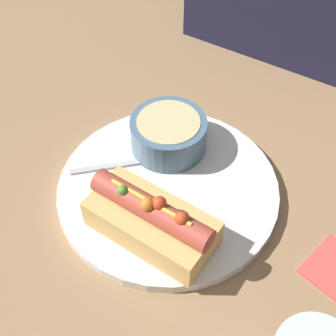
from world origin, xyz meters
TOP-DOWN VIEW (x-y plane):
  - ground_plane at (0.00, 0.00)m, footprint 4.00×4.00m
  - dinner_plate at (0.00, 0.00)m, footprint 0.28×0.28m
  - hot_dog at (0.02, -0.07)m, footprint 0.15×0.08m
  - soup_bowl at (-0.04, 0.06)m, footprint 0.10×0.10m
  - spoon at (-0.03, 0.03)m, footprint 0.13×0.13m

SIDE VIEW (x-z plane):
  - ground_plane at x=0.00m, z-range 0.00..0.00m
  - dinner_plate at x=0.00m, z-range 0.00..0.01m
  - spoon at x=-0.03m, z-range 0.01..0.02m
  - soup_bowl at x=-0.04m, z-range 0.02..0.06m
  - hot_dog at x=0.02m, z-range 0.01..0.08m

